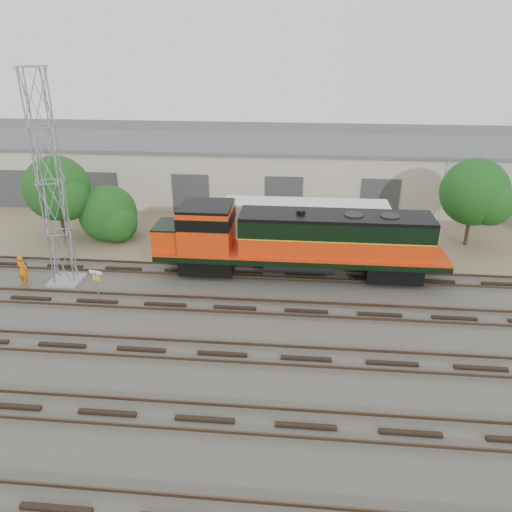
# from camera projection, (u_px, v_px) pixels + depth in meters

# --- Properties ---
(ground) EXTENTS (140.00, 140.00, 0.00)m
(ground) POSITION_uv_depth(u_px,v_px,m) (231.00, 323.00, 26.68)
(ground) COLOR #47423A
(ground) RESTS_ON ground
(dirt_strip) EXTENTS (80.00, 16.00, 0.02)m
(dirt_strip) POSITION_uv_depth(u_px,v_px,m) (257.00, 226.00, 40.36)
(dirt_strip) COLOR #726047
(dirt_strip) RESTS_ON ground
(tracks) EXTENTS (80.00, 20.40, 0.28)m
(tracks) POSITION_uv_depth(u_px,v_px,m) (222.00, 354.00, 23.91)
(tracks) COLOR black
(tracks) RESTS_ON ground
(warehouse) EXTENTS (58.40, 10.40, 5.30)m
(warehouse) POSITION_uv_depth(u_px,v_px,m) (265.00, 170.00, 46.57)
(warehouse) COLOR beige
(warehouse) RESTS_ON ground
(locomotive) EXTENTS (18.07, 3.17, 4.34)m
(locomotive) POSITION_uv_depth(u_px,v_px,m) (295.00, 240.00, 30.89)
(locomotive) COLOR black
(locomotive) RESTS_ON tracks
(signal_tower) EXTENTS (1.86, 1.86, 12.63)m
(signal_tower) POSITION_uv_depth(u_px,v_px,m) (51.00, 186.00, 28.74)
(signal_tower) COLOR gray
(signal_tower) RESTS_ON ground
(sign_post) EXTENTS (0.80, 0.23, 2.00)m
(sign_post) POSITION_uv_depth(u_px,v_px,m) (96.00, 280.00, 28.29)
(sign_post) COLOR gray
(sign_post) RESTS_ON ground
(worker) EXTENTS (0.81, 0.62, 1.99)m
(worker) POSITION_uv_depth(u_px,v_px,m) (23.00, 270.00, 30.35)
(worker) COLOR #D16A0B
(worker) RESTS_ON ground
(semi_trailer) EXTENTS (11.47, 2.33, 3.53)m
(semi_trailer) POSITION_uv_depth(u_px,v_px,m) (309.00, 220.00, 35.19)
(semi_trailer) COLOR silver
(semi_trailer) RESTS_ON ground
(dumpster_blue) EXTENTS (1.73, 1.64, 1.50)m
(dumpster_blue) POSITION_uv_depth(u_px,v_px,m) (486.00, 214.00, 40.98)
(dumpster_blue) COLOR #14468F
(dumpster_blue) RESTS_ON ground
(tree_west) EXTENTS (5.02, 4.78, 6.26)m
(tree_west) POSITION_uv_depth(u_px,v_px,m) (59.00, 191.00, 36.50)
(tree_west) COLOR #382619
(tree_west) RESTS_ON ground
(tree_mid) EXTENTS (4.51, 4.30, 4.30)m
(tree_mid) POSITION_uv_depth(u_px,v_px,m) (110.00, 216.00, 37.30)
(tree_mid) COLOR #382619
(tree_mid) RESTS_ON ground
(tree_east) EXTENTS (4.97, 4.73, 6.39)m
(tree_east) POSITION_uv_depth(u_px,v_px,m) (478.00, 195.00, 35.00)
(tree_east) COLOR #382619
(tree_east) RESTS_ON ground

